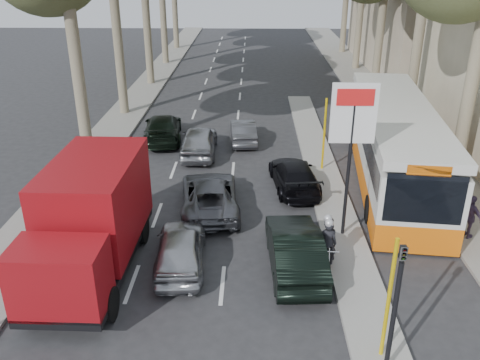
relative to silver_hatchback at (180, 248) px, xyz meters
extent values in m
plane|color=#28282B|center=(2.31, -3.03, -0.66)|extent=(120.00, 120.00, 0.00)
cube|color=gray|center=(10.91, 21.97, -0.60)|extent=(3.20, 70.00, 0.12)
cube|color=gray|center=(-5.69, 24.97, -0.60)|extent=(2.40, 64.00, 0.12)
cube|color=gray|center=(5.56, 7.97, -0.58)|extent=(1.50, 26.00, 0.16)
cylinder|color=yellow|center=(5.56, -4.03, 1.09)|extent=(0.10, 0.10, 3.50)
cylinder|color=yellow|center=(5.56, 1.97, 1.09)|extent=(0.10, 0.10, 3.50)
cylinder|color=yellow|center=(5.56, 7.97, 1.09)|extent=(0.10, 0.10, 3.50)
cylinder|color=black|center=(5.56, 1.97, 1.94)|extent=(0.12, 0.12, 5.20)
cube|color=white|center=(5.56, 1.97, 3.94)|extent=(1.50, 0.10, 2.00)
cube|color=red|center=(5.56, 1.91, 4.49)|extent=(1.20, 0.02, 0.55)
cylinder|color=black|center=(5.56, -4.53, 0.94)|extent=(0.12, 0.12, 3.20)
imported|color=black|center=(5.56, -4.53, 2.44)|extent=(0.16, 0.41, 1.00)
cylinder|color=#6B604C|center=(-5.69, 8.97, 3.54)|extent=(0.56, 0.56, 8.40)
cylinder|color=#6B604C|center=(-5.79, 16.97, 3.82)|extent=(0.56, 0.56, 8.96)
cylinder|color=#6B604C|center=(-5.59, 24.97, 3.40)|extent=(0.56, 0.56, 8.12)
cylinder|color=#6B604C|center=(-5.69, 32.97, 4.10)|extent=(0.56, 0.56, 9.52)
cylinder|color=#6B604C|center=(-5.79, 40.97, 3.68)|extent=(0.56, 0.56, 8.68)
cylinder|color=#6B604C|center=(11.31, 6.97, 3.54)|extent=(0.56, 0.56, 8.40)
cylinder|color=#6B604C|center=(11.41, 14.97, 3.96)|extent=(0.56, 0.56, 9.24)
cylinder|color=#6B604C|center=(11.21, 22.97, 3.26)|extent=(0.56, 0.56, 7.84)
cylinder|color=#6B604C|center=(11.31, 30.97, 3.82)|extent=(0.56, 0.56, 8.96)
cylinder|color=#6B604C|center=(11.41, 38.97, 3.54)|extent=(0.56, 0.56, 8.40)
imported|color=#AFB1B7|center=(0.00, 0.00, 0.00)|extent=(1.83, 3.99, 1.33)
imported|color=black|center=(3.68, -0.09, 0.08)|extent=(1.82, 4.58, 1.48)
imported|color=#505158|center=(0.64, 3.96, -0.01)|extent=(2.64, 4.91, 1.31)
imported|color=black|center=(4.11, 6.06, -0.04)|extent=(2.24, 4.49, 1.25)
imported|color=#9A9CA2|center=(-0.38, 10.03, 0.07)|extent=(1.80, 4.32, 1.46)
imported|color=#4B4D53|center=(1.81, 11.97, -0.06)|extent=(1.57, 3.76, 1.21)
imported|color=black|center=(-2.54, 12.14, 0.03)|extent=(2.51, 4.95, 1.38)
cube|color=black|center=(-2.68, -0.47, -0.06)|extent=(2.52, 6.59, 0.27)
cylinder|color=black|center=(-3.81, -2.63, -0.17)|extent=(0.34, 0.99, 0.98)
cylinder|color=black|center=(-1.63, -2.67, -0.17)|extent=(0.34, 0.99, 0.98)
cylinder|color=black|center=(-3.74, 1.51, -0.17)|extent=(0.34, 0.99, 0.98)
cylinder|color=black|center=(-1.56, 1.47, -0.17)|extent=(0.34, 0.99, 0.98)
cube|color=maroon|center=(-2.73, -2.98, 0.92)|extent=(2.43, 1.57, 1.85)
cube|color=black|center=(-2.74, -3.69, 1.14)|extent=(2.18, 0.13, 0.98)
cube|color=maroon|center=(-2.67, 0.40, 1.46)|extent=(2.59, 4.62, 2.73)
cube|color=orange|center=(8.51, 7.16, -0.04)|extent=(4.22, 13.24, 1.02)
cube|color=silver|center=(8.51, 7.16, 1.32)|extent=(4.22, 13.24, 1.70)
cube|color=black|center=(8.51, 7.16, 1.66)|extent=(4.19, 12.73, 0.96)
cube|color=silver|center=(8.51, 7.16, 2.56)|extent=(4.22, 13.24, 0.34)
cube|color=black|center=(7.80, 0.72, 1.49)|extent=(2.48, 0.33, 1.70)
cube|color=orange|center=(7.80, 0.72, 2.48)|extent=(1.36, 0.21, 0.36)
cylinder|color=black|center=(6.77, 3.16, -0.15)|extent=(0.43, 1.11, 1.09)
cylinder|color=black|center=(9.34, 2.88, -0.15)|extent=(0.43, 1.11, 1.09)
cylinder|color=black|center=(7.64, 11.18, -0.15)|extent=(0.43, 1.11, 1.09)
cylinder|color=black|center=(10.22, 10.90, -0.15)|extent=(0.43, 1.11, 1.09)
cylinder|color=black|center=(4.67, -0.77, -0.35)|extent=(0.13, 0.64, 0.63)
cylinder|color=black|center=(4.75, 0.70, -0.35)|extent=(0.13, 0.64, 0.63)
cylinder|color=silver|center=(4.67, -0.70, 0.03)|extent=(0.08, 0.40, 0.79)
cube|color=black|center=(4.71, 0.01, -0.22)|extent=(0.26, 0.75, 0.30)
cube|color=black|center=(4.70, -0.18, 0.05)|extent=(0.32, 0.46, 0.22)
cube|color=black|center=(4.72, 0.31, -0.01)|extent=(0.31, 0.66, 0.12)
cylinder|color=silver|center=(4.67, -0.65, 0.34)|extent=(0.61, 0.07, 0.04)
imported|color=black|center=(4.71, 0.01, 0.21)|extent=(0.63, 0.43, 1.66)
imported|color=black|center=(4.73, 0.41, 0.16)|extent=(0.78, 0.46, 1.55)
sphere|color=#B2B2B7|center=(4.71, -0.03, 0.99)|extent=(0.28, 0.28, 0.28)
sphere|color=#B2B2B7|center=(4.73, 0.38, 0.93)|extent=(0.28, 0.28, 0.28)
imported|color=#463550|center=(9.92, 1.88, 0.26)|extent=(0.87, 1.04, 1.60)
imported|color=#716054|center=(9.91, 10.67, 0.28)|extent=(1.17, 0.84, 1.65)
camera|label=1|loc=(2.26, -13.94, 8.68)|focal=38.00mm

